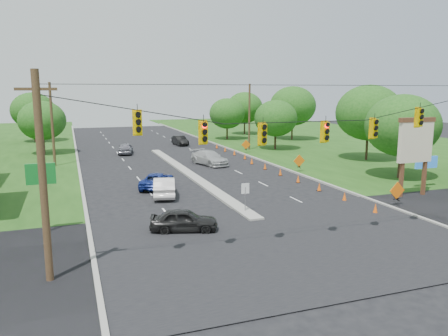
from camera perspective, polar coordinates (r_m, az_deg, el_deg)
name	(u,v)px	position (r m, az deg, el deg)	size (l,w,h in m)	color
ground	(287,242)	(24.37, 8.22, -9.53)	(160.00, 160.00, 0.00)	black
grass_right	(432,159)	(57.92, 25.56, 1.05)	(40.00, 160.00, 0.06)	#1E4714
cross_street	(287,242)	(24.37, 8.22, -9.53)	(160.00, 14.00, 0.02)	black
curb_left	(78,165)	(50.90, -18.50, 0.39)	(0.25, 110.00, 0.16)	gray
curb_right	(247,156)	(55.04, 3.00, 1.61)	(0.25, 110.00, 0.16)	gray
median	(188,174)	(43.41, -4.77, -0.72)	(1.00, 34.00, 0.18)	gray
median_sign	(245,192)	(29.17, 2.80, -3.14)	(0.55, 0.06, 2.05)	gray
signal_span	(298,154)	(22.29, 9.62, 1.78)	(25.60, 0.32, 9.00)	#422D1C
utility_pole_far_left	(52,125)	(50.39, -21.52, 5.28)	(0.28, 0.28, 9.00)	#422D1C
utility_pole_far_right	(249,117)	(60.08, 3.33, 6.64)	(0.28, 0.28, 9.00)	#422D1C
pylon_sign	(417,145)	(36.73, 23.86, 2.78)	(5.90, 2.30, 6.12)	#59331E
cone_0	(375,208)	(31.05, 19.17, -5.00)	(0.32, 0.32, 0.70)	#F1590F
cone_1	(345,197)	(33.75, 15.47, -3.61)	(0.32, 0.32, 0.70)	#F1590F
cone_2	(319,187)	(36.58, 12.33, -2.42)	(0.32, 0.32, 0.70)	#F1590F
cone_3	(298,179)	(39.52, 9.66, -1.39)	(0.32, 0.32, 0.70)	#F1590F
cone_4	(280,172)	(42.55, 7.37, -0.51)	(0.32, 0.32, 0.70)	#F1590F
cone_5	(265,166)	(45.64, 5.39, 0.25)	(0.32, 0.32, 0.70)	#F1590F
cone_6	(252,161)	(48.79, 3.65, 0.92)	(0.32, 0.32, 0.70)	#F1590F
cone_7	(245,156)	(52.21, 2.75, 1.53)	(0.32, 0.32, 0.70)	#F1590F
cone_8	(234,152)	(55.43, 1.37, 2.05)	(0.32, 0.32, 0.70)	#F1590F
cone_9	(225,149)	(58.68, 0.15, 2.50)	(0.32, 0.32, 0.70)	#F1590F
cone_10	(217,146)	(61.95, -0.95, 2.91)	(0.32, 0.32, 0.70)	#F1590F
work_sign_0	(397,191)	(33.26, 21.67, -2.85)	(1.27, 0.58, 1.37)	black
work_sign_1	(299,161)	(44.50, 9.79, 0.86)	(1.27, 0.58, 1.37)	black
work_sign_2	(246,145)	(56.98, 2.89, 3.01)	(1.27, 0.58, 1.37)	black
tree_5	(42,121)	(60.44, -22.67, 5.74)	(5.88, 5.88, 6.86)	black
tree_6	(33,111)	(75.48, -23.68, 6.87)	(6.72, 6.72, 7.84)	black
tree_7	(402,125)	(43.38, 22.26, 5.16)	(6.72, 6.72, 7.84)	black
tree_8	(369,113)	(53.57, 18.39, 6.87)	(7.56, 7.56, 8.82)	black
tree_9	(276,118)	(60.64, 6.76, 6.46)	(5.88, 5.88, 6.86)	black
tree_10	(293,106)	(73.12, 8.96, 8.00)	(7.56, 7.56, 8.82)	black
tree_11	(245,108)	(81.38, 2.72, 7.88)	(6.72, 6.72, 7.84)	black
tree_12	(227,113)	(72.72, 0.41, 7.13)	(5.88, 5.88, 6.86)	black
black_sedan	(184,220)	(25.76, -5.26, -6.80)	(1.58, 3.94, 1.34)	black
white_sedan	(164,187)	(34.23, -7.81, -2.45)	(1.59, 4.56, 1.50)	white
blue_pickup	(157,180)	(37.26, -8.75, -1.59)	(2.17, 4.71, 1.31)	navy
silver_car_far	(209,158)	(48.20, -1.93, 1.33)	(2.18, 5.37, 1.56)	#B0B0B0
silver_car_oncoming	(126,148)	(57.81, -12.74, 2.52)	(1.74, 4.33, 1.47)	slate
dark_car_receding	(180,141)	(65.80, -5.77, 3.59)	(1.49, 4.27, 1.41)	black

